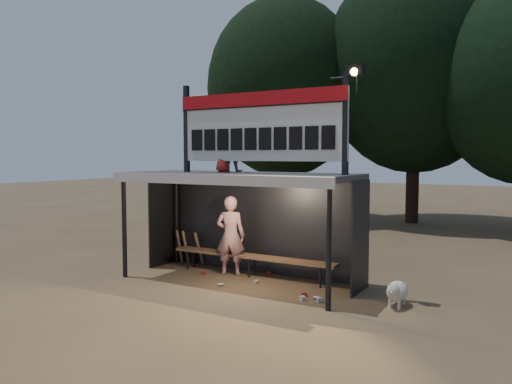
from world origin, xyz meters
TOP-DOWN VIEW (x-y plane):
  - ground at (0.00, 0.00)m, footprint 80.00×80.00m
  - player at (-0.48, 0.43)m, footprint 0.75×0.60m
  - child_a at (-0.43, 0.43)m, footprint 0.53×0.43m
  - child_b at (-0.42, 0.05)m, footprint 0.49×0.39m
  - dugout_shelter at (0.00, 0.24)m, footprint 5.10×2.08m
  - scoreboard_assembly at (0.56, -0.01)m, footprint 4.10×0.27m
  - bench at (0.00, 0.55)m, footprint 4.00×0.35m
  - tree_left at (-4.00, 10.00)m, footprint 6.46×6.46m
  - tree_mid at (1.00, 11.50)m, footprint 7.22×7.22m
  - dog at (3.37, -0.09)m, footprint 0.36×0.81m
  - bats at (-1.95, 0.82)m, footprint 0.67×0.35m
  - litter at (0.89, -0.16)m, footprint 3.20×1.56m

SIDE VIEW (x-z plane):
  - ground at x=0.00m, z-range 0.00..0.00m
  - litter at x=0.89m, z-range 0.00..0.08m
  - dog at x=3.37m, z-range 0.03..0.53m
  - bats at x=-1.95m, z-range 0.01..0.85m
  - bench at x=0.00m, z-range 0.19..0.67m
  - player at x=-0.48m, z-range 0.00..1.79m
  - dugout_shelter at x=0.00m, z-range 0.69..3.01m
  - child_b at x=-0.42m, z-range 2.32..3.18m
  - child_a at x=-0.43m, z-range 2.32..3.34m
  - scoreboard_assembly at x=0.56m, z-range 2.33..4.32m
  - tree_left at x=-4.00m, z-range 0.88..10.15m
  - tree_mid at x=1.00m, z-range 0.99..11.34m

